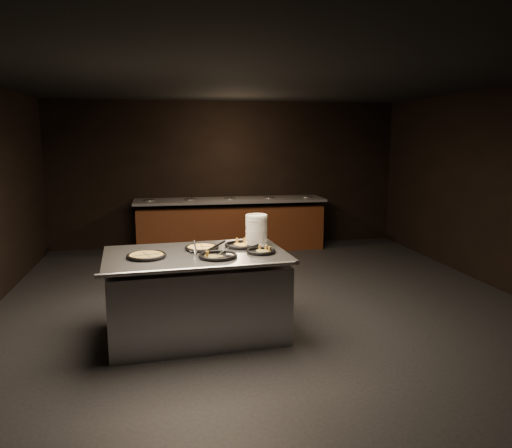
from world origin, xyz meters
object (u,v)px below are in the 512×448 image
Objects in this scene: serving_counter at (197,296)px; pan_cheese_whole at (202,248)px; plate_stack at (257,230)px; pan_veggie_whole at (146,256)px.

pan_cheese_whole reaches higher than serving_counter.
pan_cheese_whole is (-0.65, -0.13, -0.16)m from plate_stack.
plate_stack reaches higher than pan_cheese_whole.
plate_stack is (0.73, 0.30, 0.67)m from serving_counter.
serving_counter is at bearing -115.27° from pan_cheese_whole.
pan_veggie_whole is at bearing -155.08° from pan_cheese_whole.
pan_cheese_whole is at bearing -168.85° from plate_stack.
pan_cheese_whole is at bearing 60.52° from serving_counter.
plate_stack is 0.68m from pan_cheese_whole.
plate_stack reaches higher than serving_counter.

